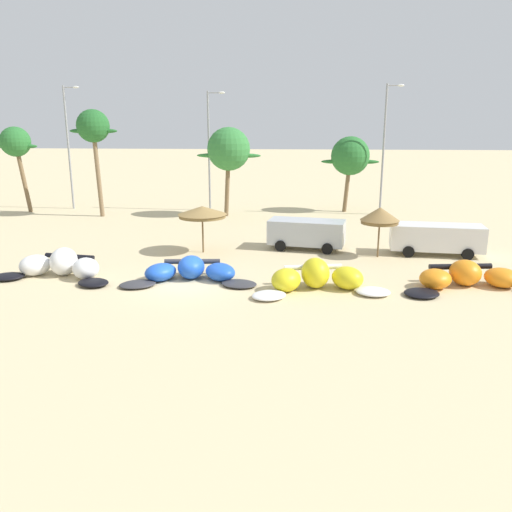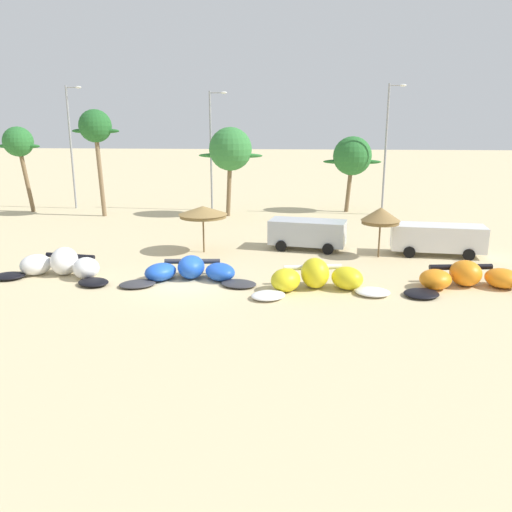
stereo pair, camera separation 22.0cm
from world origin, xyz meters
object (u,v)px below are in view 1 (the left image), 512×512
object	(u,v)px
palm_leftmost	(16,143)
palm_center_left	(350,156)
beach_umbrella_middle	(380,215)
lamppost_east_center	(385,145)
kite_left	(60,266)
lamppost_west_center	(210,146)
kite_center	(317,278)
beach_umbrella_near_van	(202,212)
parked_car_second	(305,232)
kite_right_of_center	(469,278)
kite_left_of_center	(190,272)
palm_left	(93,128)
parked_van	(434,237)
lamppost_west	(69,143)
palm_left_of_gap	(229,150)

from	to	relation	value
palm_leftmost	palm_center_left	xyz separation A→B (m)	(28.89, 2.35, -1.12)
beach_umbrella_middle	lamppost_east_center	bearing A→B (deg)	80.60
kite_left	lamppost_west_center	distance (m)	22.34
kite_center	beach_umbrella_near_van	xyz separation A→B (m)	(-6.70, 6.88, 1.95)
parked_car_second	palm_leftmost	world-z (taller)	palm_leftmost
kite_right_of_center	kite_left_of_center	bearing A→B (deg)	179.43
beach_umbrella_near_van	palm_left	world-z (taller)	palm_left
beach_umbrella_near_van	parked_car_second	bearing A→B (deg)	12.36
beach_umbrella_middle	palm_left	world-z (taller)	palm_left
kite_left_of_center	parked_van	xyz separation A→B (m)	(13.58, 6.29, 0.64)
kite_right_of_center	parked_car_second	world-z (taller)	parked_car_second
kite_left	parked_car_second	distance (m)	14.54
parked_van	beach_umbrella_middle	bearing A→B (deg)	-166.24
parked_car_second	palm_center_left	world-z (taller)	palm_center_left
parked_van	lamppost_west_center	size ratio (longest dim) A/B	0.53
beach_umbrella_middle	palm_left	size ratio (longest dim) A/B	0.34
kite_left	lamppost_east_center	bearing A→B (deg)	46.28
kite_left	lamppost_west_center	world-z (taller)	lamppost_west_center
kite_left	kite_right_of_center	distance (m)	20.45
kite_left_of_center	lamppost_west_center	bearing A→B (deg)	96.33
lamppost_west_center	palm_left	bearing A→B (deg)	-157.62
beach_umbrella_middle	parked_car_second	bearing A→B (deg)	158.17
beach_umbrella_near_van	palm_leftmost	bearing A→B (deg)	144.13
beach_umbrella_middle	lamppost_west	distance (m)	30.13
kite_center	kite_right_of_center	xyz separation A→B (m)	(7.33, 0.94, -0.08)
kite_left_of_center	kite_right_of_center	xyz separation A→B (m)	(13.64, -0.14, 0.04)
parked_car_second	kite_center	bearing A→B (deg)	-86.82
kite_center	lamppost_east_center	bearing A→B (deg)	73.63
lamppost_west	palm_center_left	bearing A→B (deg)	0.42
parked_van	lamppost_east_center	world-z (taller)	lamppost_east_center
palm_center_left	lamppost_west	xyz separation A→B (m)	(-25.08, -0.18, 1.09)
kite_left	beach_umbrella_middle	xyz separation A→B (m)	(16.96, 5.39, 1.94)
palm_center_left	lamppost_east_center	distance (m)	3.16
parked_van	palm_center_left	bearing A→B (deg)	103.46
palm_leftmost	lamppost_west	world-z (taller)	lamppost_west
beach_umbrella_middle	parked_car_second	xyz separation A→B (m)	(-4.29, 1.72, -1.41)
kite_center	parked_van	bearing A→B (deg)	45.42
parked_car_second	lamppost_west	size ratio (longest dim) A/B	0.46
palm_leftmost	palm_left	xyz separation A→B (m)	(7.62, -1.62, 1.30)
beach_umbrella_middle	parked_van	world-z (taller)	beach_umbrella_middle
kite_center	palm_leftmost	distance (m)	32.90
beach_umbrella_near_van	palm_left_of_gap	world-z (taller)	palm_left_of_gap
beach_umbrella_near_van	lamppost_west_center	world-z (taller)	lamppost_west_center
kite_center	beach_umbrella_middle	distance (m)	7.82
beach_umbrella_near_van	lamppost_east_center	distance (m)	19.82
parked_van	lamppost_east_center	xyz separation A→B (m)	(-0.96, 14.09, 4.83)
parked_car_second	lamppost_east_center	size ratio (longest dim) A/B	0.46
parked_car_second	palm_center_left	xyz separation A→B (m)	(4.05, 14.43, 3.76)
kite_center	beach_umbrella_middle	xyz separation A→B (m)	(3.83, 6.53, 1.94)
kite_right_of_center	palm_left	distance (m)	31.42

